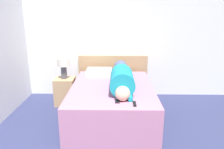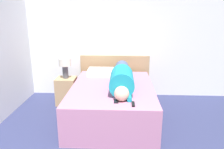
% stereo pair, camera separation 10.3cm
% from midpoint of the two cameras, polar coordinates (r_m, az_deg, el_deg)
% --- Properties ---
extents(wall_back, '(5.09, 0.06, 2.60)m').
position_cam_midpoint_polar(wall_back, '(4.80, 0.24, 9.64)').
color(wall_back, white).
rests_on(wall_back, ground_plane).
extents(bed, '(1.40, 1.95, 0.59)m').
position_cam_midpoint_polar(bed, '(3.90, -0.72, -7.16)').
color(bed, '#B2708E').
rests_on(bed, ground_plane).
extents(headboard, '(1.52, 0.04, 0.91)m').
position_cam_midpoint_polar(headboard, '(4.90, -0.34, -0.31)').
color(headboard, tan).
rests_on(headboard, ground_plane).
extents(nightstand, '(0.39, 0.36, 0.55)m').
position_cam_midpoint_polar(nightstand, '(4.57, -12.78, -4.32)').
color(nightstand, tan).
rests_on(nightstand, ground_plane).
extents(table_lamp, '(0.24, 0.24, 0.41)m').
position_cam_midpoint_polar(table_lamp, '(4.41, -13.21, 2.40)').
color(table_lamp, '#4C4C51').
rests_on(table_lamp, nightstand).
extents(person_lying, '(0.38, 1.61, 0.38)m').
position_cam_midpoint_polar(person_lying, '(3.71, 1.75, -0.78)').
color(person_lying, '#DBB293').
rests_on(person_lying, bed).
extents(pillow_near_headboard, '(0.51, 0.40, 0.12)m').
position_cam_midpoint_polar(pillow_near_headboard, '(4.44, -4.01, 0.60)').
color(pillow_near_headboard, white).
rests_on(pillow_near_headboard, bed).
extents(tv_remote, '(0.04, 0.15, 0.02)m').
position_cam_midpoint_polar(tv_remote, '(3.05, 4.96, -7.65)').
color(tv_remote, black).
rests_on(tv_remote, bed).
extents(cell_phone, '(0.06, 0.13, 0.01)m').
position_cam_midpoint_polar(cell_phone, '(3.14, 0.46, -7.03)').
color(cell_phone, black).
rests_on(cell_phone, bed).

